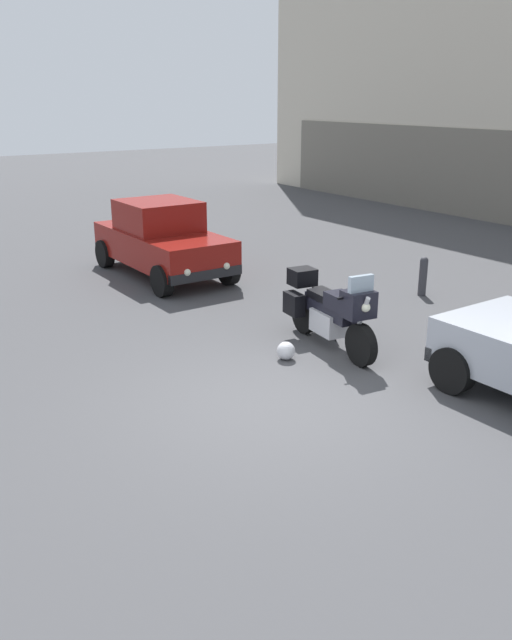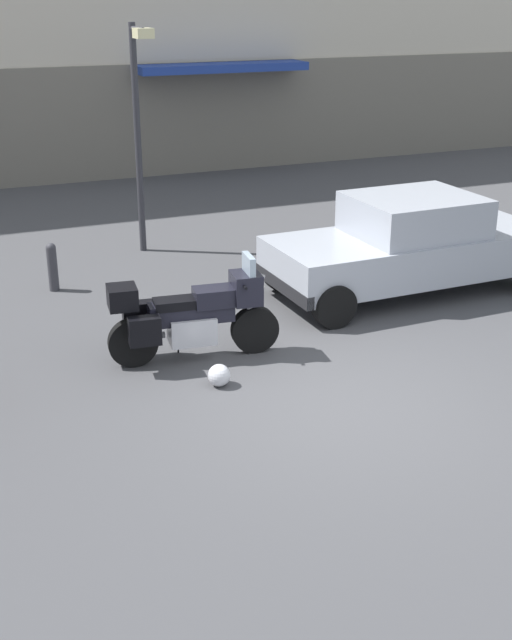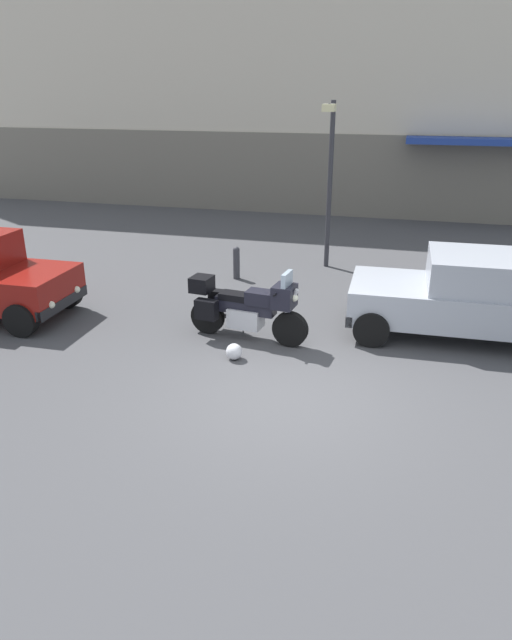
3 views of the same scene
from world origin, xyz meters
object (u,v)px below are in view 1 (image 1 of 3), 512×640
(car_hatchback_near, at_px, (162,239))
(bollard_curbside, at_px, (423,275))
(helmet, at_px, (286,351))
(motorcycle, at_px, (330,310))

(car_hatchback_near, distance_m, bollard_curbside, 5.64)
(helmet, xyz_separation_m, bollard_curbside, (-1.24, 4.29, 0.28))
(helmet, xyz_separation_m, car_hatchback_near, (-5.57, 0.70, 0.67))
(helmet, bearing_deg, car_hatchback_near, 172.79)
(motorcycle, relative_size, car_hatchback_near, 0.58)
(car_hatchback_near, bearing_deg, motorcycle, 1.18)
(helmet, relative_size, car_hatchback_near, 0.07)
(helmet, height_order, bollard_curbside, bollard_curbside)
(car_hatchback_near, bearing_deg, helmet, -7.92)
(helmet, bearing_deg, motorcycle, 93.13)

